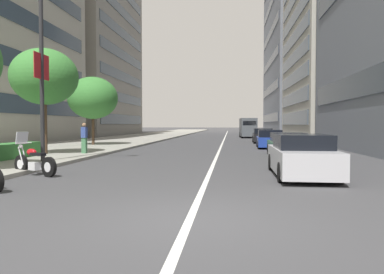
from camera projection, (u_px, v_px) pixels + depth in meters
ground_plane at (190, 218)px, 6.86m from camera, size 400.00×400.00×0.00m
sidewalk_right_plaza at (117, 141)px, 37.81m from camera, size 160.00×9.15×0.15m
lane_centre_stripe at (224, 140)px, 41.64m from camera, size 110.00×0.16×0.01m
motorcycle_by_sign_pole at (34, 162)px, 12.68m from camera, size 1.12×2.05×1.49m
car_following_behind at (301, 156)px, 12.40m from camera, size 4.61×1.92×1.42m
car_far_down_avenue at (288, 145)px, 19.91m from camera, size 4.54×2.01×1.31m
car_mid_block_traffic at (270, 140)px, 27.30m from camera, size 4.20×1.98×1.35m
car_lead_in_lane at (263, 136)px, 35.02m from camera, size 4.33×1.95×1.37m
delivery_van_ahead at (248, 127)px, 48.41m from camera, size 5.07×2.19×2.56m
street_lamp_with_banners at (48, 51)px, 15.85m from camera, size 1.26×2.15×8.09m
street_tree_mid_sidewalk at (44, 77)px, 19.95m from camera, size 3.59×3.59×5.72m
street_tree_far_plaza at (93, 98)px, 28.91m from camera, size 3.90×3.90×5.34m
pedestrian_on_plaza at (84, 138)px, 20.45m from camera, size 0.42×0.29×1.69m
office_tower_far_left_down_avenue at (363, 8)px, 43.21m from camera, size 19.33×15.85×30.84m
office_tower_mid_left at (319, 35)px, 69.65m from camera, size 28.63×18.41×37.49m
office_tower_far_right_block at (70, 38)px, 60.21m from camera, size 24.54×18.21×31.92m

